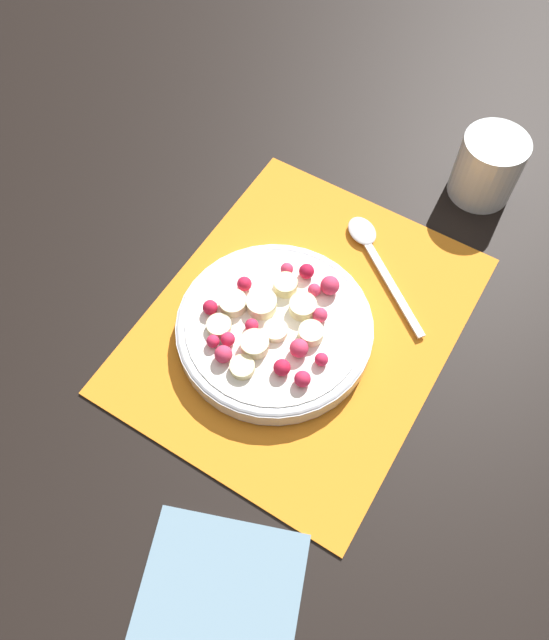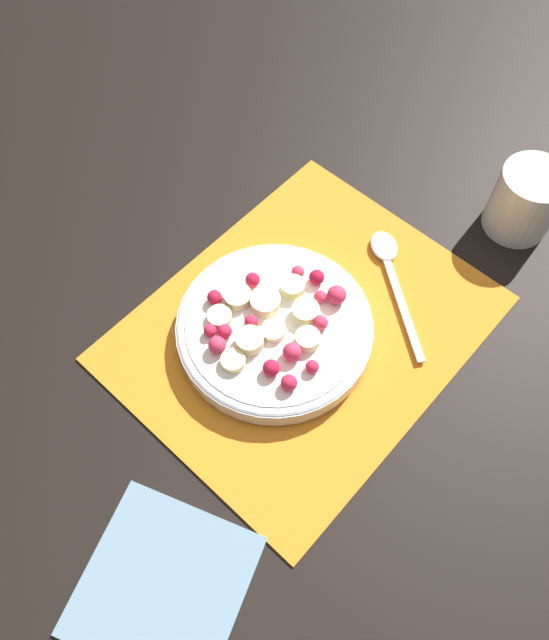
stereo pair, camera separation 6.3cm
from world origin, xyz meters
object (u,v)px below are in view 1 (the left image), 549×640
(fruit_bowl, at_px, (274,327))
(drinking_glass, at_px, (488,167))
(spoon, at_px, (370,247))
(napkin, at_px, (218,602))

(fruit_bowl, xyz_separation_m, drinking_glass, (0.32, -0.11, 0.02))
(spoon, xyz_separation_m, napkin, (-0.42, -0.06, -0.01))
(napkin, bearing_deg, spoon, 8.47)
(fruit_bowl, height_order, drinking_glass, drinking_glass)
(spoon, bearing_deg, napkin, 135.27)
(napkin, bearing_deg, drinking_glass, -1.36)
(fruit_bowl, bearing_deg, drinking_glass, -19.45)
(drinking_glass, xyz_separation_m, napkin, (-0.59, 0.01, -0.04))
(fruit_bowl, height_order, napkin, fruit_bowl)
(spoon, distance_m, napkin, 0.43)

